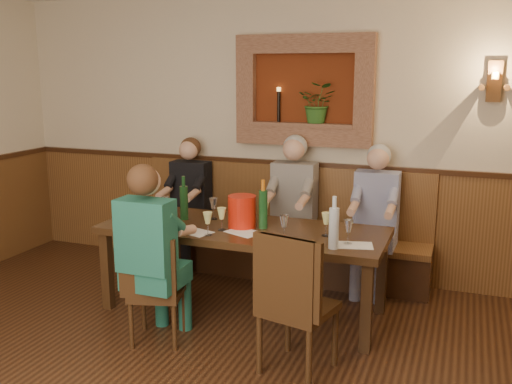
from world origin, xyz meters
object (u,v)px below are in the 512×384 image
dining_table (243,236)px  person_bench_mid (291,222)px  person_bench_left (188,215)px  spittoon_bucket (242,211)px  wine_bottle_green_b (184,202)px  chair_near_right (296,331)px  person_bench_right (374,233)px  bench (278,244)px  chair_near_left (157,310)px  person_chair_front (154,270)px  wine_bottle_green_a (263,208)px  water_bottle (334,227)px

dining_table → person_bench_mid: (0.17, 0.84, -0.08)m
person_bench_left → spittoon_bucket: size_ratio=5.08×
person_bench_mid → wine_bottle_green_b: (-0.75, -0.78, 0.31)m
chair_near_right → person_bench_mid: person_bench_mid is taller
dining_table → person_bench_right: (0.97, 0.84, -0.10)m
wine_bottle_green_b → dining_table: bearing=-5.6°
bench → chair_near_left: 1.75m
person_chair_front → wine_bottle_green_a: person_chair_front is taller
person_bench_left → wine_bottle_green_b: size_ratio=3.51×
spittoon_bucket → water_bottle: (0.85, -0.31, 0.03)m
person_bench_mid → person_chair_front: person_bench_mid is taller
chair_near_left → chair_near_right: 1.12m
person_bench_mid → chair_near_right: bearing=-71.7°
person_bench_right → bench: bearing=173.9°
person_bench_right → wine_bottle_green_b: (-1.55, -0.78, 0.34)m
dining_table → person_chair_front: 0.88m
dining_table → wine_bottle_green_a: bearing=10.6°
dining_table → person_bench_left: 1.28m
wine_bottle_green_b → water_bottle: bearing=-14.2°
dining_table → wine_bottle_green_b: bearing=174.4°
dining_table → wine_bottle_green_b: 0.63m
person_bench_mid → wine_bottle_green_a: person_bench_mid is taller
bench → person_bench_right: person_bench_right is taller
spittoon_bucket → wine_bottle_green_b: bearing=174.6°
bench → person_bench_right: size_ratio=2.17×
wine_bottle_green_a → water_bottle: bearing=-26.5°
person_bench_left → person_chair_front: (0.55, -1.62, 0.02)m
person_bench_mid → person_bench_right: 0.80m
person_bench_mid → spittoon_bucket: person_bench_mid is taller
person_bench_left → spittoon_bucket: bearing=-41.5°
spittoon_bucket → wine_bottle_green_b: wine_bottle_green_b is taller
person_bench_right → water_bottle: 1.20m
person_chair_front → spittoon_bucket: bearing=62.9°
spittoon_bucket → person_bench_mid: bearing=77.9°
chair_near_right → wine_bottle_green_a: bearing=136.2°
spittoon_bucket → chair_near_left: bearing=-117.5°
person_bench_left → water_bottle: (1.80, -1.14, 0.35)m
bench → chair_near_right: size_ratio=2.96×
dining_table → bench: (0.00, 0.94, -0.35)m
person_bench_right → water_bottle: person_bench_right is taller
person_chair_front → wine_bottle_green_b: person_chair_front is taller
chair_near_left → person_chair_front: (-0.00, -0.02, 0.33)m
spittoon_bucket → person_chair_front: bearing=-117.1°
person_bench_mid → person_chair_front: (-0.58, -1.62, -0.02)m
chair_near_right → person_bench_left: (-1.67, 1.65, 0.27)m
chair_near_left → chair_near_right: size_ratio=0.85×
spittoon_bucket → water_bottle: water_bottle is taller
wine_bottle_green_a → dining_table: bearing=-169.4°
person_bench_right → water_bottle: size_ratio=3.49×
wine_bottle_green_b → chair_near_right: bearing=-33.8°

